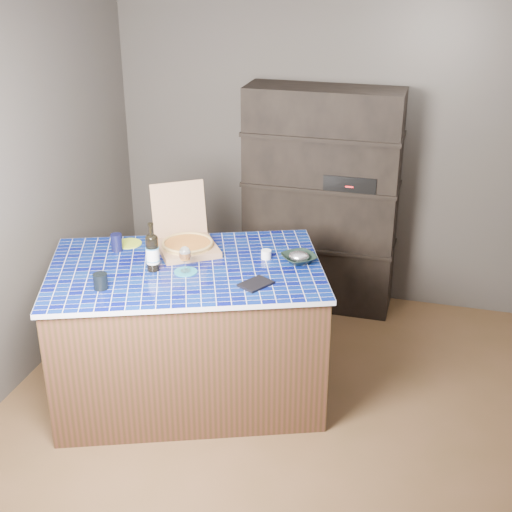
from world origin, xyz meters
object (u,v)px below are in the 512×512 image
(bowl, at_px, (299,258))
(kitchen_island, at_px, (188,331))
(wine_glass, at_px, (185,255))
(dvd_case, at_px, (256,284))
(mead_bottle, at_px, (152,252))
(pizza_box, at_px, (187,242))

(bowl, bearing_deg, kitchen_island, -158.70)
(kitchen_island, distance_m, wine_glass, 0.59)
(wine_glass, distance_m, bowl, 0.73)
(kitchen_island, bearing_deg, dvd_case, -35.39)
(mead_bottle, bearing_deg, kitchen_island, 28.13)
(wine_glass, distance_m, dvd_case, 0.48)
(wine_glass, bearing_deg, pizza_box, 109.21)
(wine_glass, xyz_separation_m, dvd_case, (0.46, -0.06, -0.11))
(pizza_box, height_order, bowl, pizza_box)
(mead_bottle, bearing_deg, dvd_case, -2.76)
(kitchen_island, bearing_deg, mead_bottle, -172.87)
(mead_bottle, distance_m, wine_glass, 0.21)
(dvd_case, bearing_deg, wine_glass, -156.68)
(pizza_box, bearing_deg, bowl, -33.75)
(dvd_case, distance_m, bowl, 0.43)
(kitchen_island, distance_m, bowl, 0.87)
(kitchen_island, height_order, mead_bottle, mead_bottle)
(kitchen_island, xyz_separation_m, mead_bottle, (-0.18, -0.09, 0.59))
(pizza_box, bearing_deg, dvd_case, -67.65)
(kitchen_island, relative_size, dvd_case, 10.45)
(wine_glass, height_order, bowl, wine_glass)
(mead_bottle, xyz_separation_m, dvd_case, (0.67, -0.03, -0.12))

